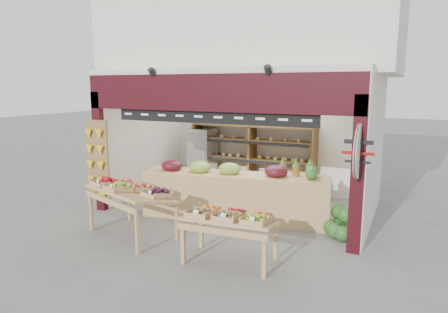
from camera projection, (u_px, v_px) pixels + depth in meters
ground at (231, 213)px, 8.85m from camera, size 60.00×60.00×0.00m
shop_structure at (260, 38)px, 9.60m from camera, size 6.36×5.12×5.40m
banana_board at (97, 162)px, 8.78m from camera, size 0.60×0.15×1.80m
gift_sign at (358, 151)px, 6.36m from camera, size 0.04×0.93×0.92m
back_shelving at (252, 145)px, 10.47m from camera, size 3.35×0.55×2.04m
refrigerator at (202, 158)px, 10.97m from camera, size 0.64×0.64×1.64m
cardboard_stack at (199, 186)px, 10.13m from camera, size 1.09×0.91×0.72m
mid_counter at (234, 194)px, 8.38m from camera, size 3.96×1.42×1.20m
display_table_left at (130, 190)px, 7.48m from camera, size 1.93×1.46×1.08m
display_table_right at (230, 218)px, 6.27m from camera, size 1.50×0.91×0.94m
watermelon_pile at (344, 226)px, 7.43m from camera, size 0.76×0.73×0.55m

